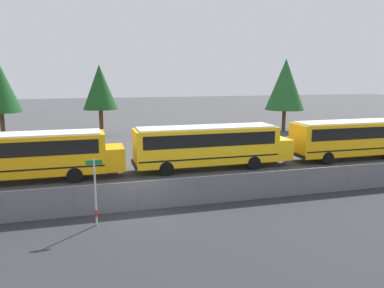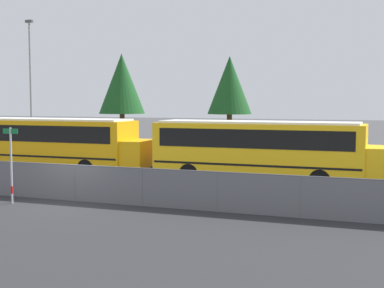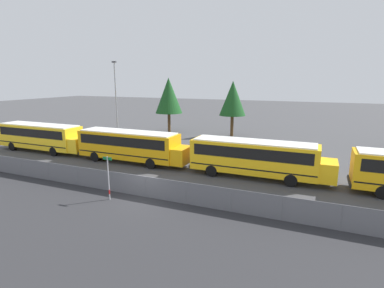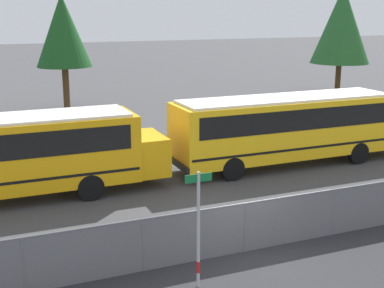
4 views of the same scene
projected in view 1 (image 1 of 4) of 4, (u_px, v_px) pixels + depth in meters
ground_plane at (138, 211)px, 18.42m from camera, size 200.00×200.00×0.00m
road_strip at (162, 270)px, 12.74m from camera, size 94.32×12.00×0.01m
fence at (138, 196)px, 18.28m from camera, size 60.39×0.07×1.49m
school_bus_1 at (25, 153)px, 23.18m from camera, size 11.49×2.56×3.06m
school_bus_2 at (210, 144)px, 26.48m from camera, size 11.49×2.56×3.06m
school_bus_3 at (357, 136)px, 29.67m from camera, size 11.49×2.56×3.06m
street_sign at (95, 191)px, 16.33m from camera, size 0.70×0.09×3.01m
tree_0 at (285, 85)px, 44.65m from camera, size 4.65×4.65×8.57m
tree_2 at (100, 87)px, 40.40m from camera, size 3.69×3.69×7.76m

